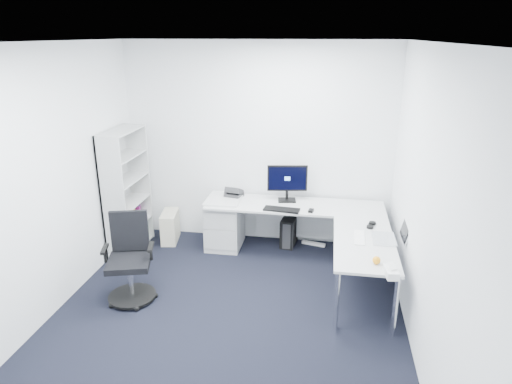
% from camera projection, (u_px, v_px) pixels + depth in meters
% --- Properties ---
extents(ground, '(4.20, 4.20, 0.00)m').
position_uv_depth(ground, '(225.00, 323.00, 4.61)').
color(ground, black).
extents(ceiling, '(4.20, 4.20, 0.00)m').
position_uv_depth(ceiling, '(217.00, 42.00, 3.72)').
color(ceiling, white).
extents(wall_back, '(3.60, 0.02, 2.70)m').
position_uv_depth(wall_back, '(258.00, 145.00, 6.12)').
color(wall_back, white).
rests_on(wall_back, ground).
extents(wall_front, '(3.60, 0.02, 2.70)m').
position_uv_depth(wall_front, '(120.00, 343.00, 2.21)').
color(wall_front, white).
rests_on(wall_front, ground).
extents(wall_left, '(0.02, 4.20, 2.70)m').
position_uv_depth(wall_left, '(41.00, 187.00, 4.44)').
color(wall_left, white).
rests_on(wall_left, ground).
extents(wall_right, '(0.02, 4.20, 2.70)m').
position_uv_depth(wall_right, '(427.00, 209.00, 3.89)').
color(wall_right, white).
rests_on(wall_right, ground).
extents(l_desk, '(2.29, 1.28, 0.67)m').
position_uv_depth(l_desk, '(292.00, 238.00, 5.72)').
color(l_desk, '#BCBEBE').
rests_on(l_desk, ground).
extents(drawer_pedestal, '(0.45, 0.56, 0.69)m').
position_uv_depth(drawer_pedestal, '(225.00, 222.00, 6.18)').
color(drawer_pedestal, '#BCBEBE').
rests_on(drawer_pedestal, ground).
extents(bookshelf, '(0.32, 0.82, 1.64)m').
position_uv_depth(bookshelf, '(127.00, 192.00, 5.94)').
color(bookshelf, '#B3B6B6').
rests_on(bookshelf, ground).
extents(task_chair, '(0.66, 0.66, 0.96)m').
position_uv_depth(task_chair, '(129.00, 260.00, 4.86)').
color(task_chair, black).
rests_on(task_chair, ground).
extents(black_pc_tower, '(0.23, 0.42, 0.39)m').
position_uv_depth(black_pc_tower, '(289.00, 231.00, 6.28)').
color(black_pc_tower, black).
rests_on(black_pc_tower, ground).
extents(beige_pc_tower, '(0.27, 0.47, 0.42)m').
position_uv_depth(beige_pc_tower, '(170.00, 227.00, 6.38)').
color(beige_pc_tower, beige).
rests_on(beige_pc_tower, ground).
extents(power_strip, '(0.33, 0.13, 0.04)m').
position_uv_depth(power_strip, '(314.00, 244.00, 6.30)').
color(power_strip, white).
rests_on(power_strip, ground).
extents(monitor, '(0.54, 0.25, 0.50)m').
position_uv_depth(monitor, '(287.00, 183.00, 5.95)').
color(monitor, black).
rests_on(monitor, l_desk).
extents(black_keyboard, '(0.46, 0.21, 0.02)m').
position_uv_depth(black_keyboard, '(282.00, 210.00, 5.71)').
color(black_keyboard, black).
rests_on(black_keyboard, l_desk).
extents(mouse, '(0.07, 0.10, 0.03)m').
position_uv_depth(mouse, '(311.00, 211.00, 5.66)').
color(mouse, black).
rests_on(mouse, l_desk).
extents(desk_phone, '(0.25, 0.25, 0.15)m').
position_uv_depth(desk_phone, '(234.00, 192.00, 6.15)').
color(desk_phone, '#292A2C').
rests_on(desk_phone, l_desk).
extents(laptop, '(0.36, 0.35, 0.26)m').
position_uv_depth(laptop, '(385.00, 229.00, 4.86)').
color(laptop, silver).
rests_on(laptop, l_desk).
extents(white_keyboard, '(0.12, 0.39, 0.01)m').
position_uv_depth(white_keyboard, '(359.00, 238.00, 4.94)').
color(white_keyboard, white).
rests_on(white_keyboard, l_desk).
extents(headphones, '(0.16, 0.21, 0.05)m').
position_uv_depth(headphones, '(371.00, 224.00, 5.24)').
color(headphones, black).
rests_on(headphones, l_desk).
extents(orange_fruit, '(0.08, 0.08, 0.08)m').
position_uv_depth(orange_fruit, '(376.00, 260.00, 4.37)').
color(orange_fruit, orange).
rests_on(orange_fruit, l_desk).
extents(tissue_box, '(0.13, 0.22, 0.07)m').
position_uv_depth(tissue_box, '(391.00, 272.00, 4.16)').
color(tissue_box, white).
rests_on(tissue_box, l_desk).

